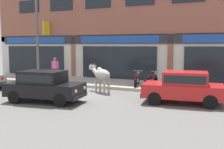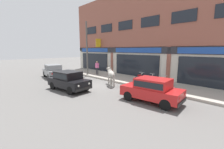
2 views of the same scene
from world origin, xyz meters
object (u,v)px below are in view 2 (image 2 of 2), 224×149
object	(u,v)px
cow	(111,74)
car_0	(53,70)
pedestrian	(97,66)
motorcycle_1	(147,80)
motorcycle_0	(139,78)
motorcycle_2	(160,82)
utility_pole	(87,49)
car_1	(152,89)
car_2	(69,80)

from	to	relation	value
cow	car_0	xyz separation A→B (m)	(-7.29, -2.06, -0.19)
cow	pedestrian	bearing A→B (deg)	155.33
motorcycle_1	pedestrian	world-z (taller)	pedestrian
motorcycle_0	pedestrian	world-z (taller)	pedestrian
motorcycle_2	utility_pole	xyz separation A→B (m)	(-8.96, -0.83, 2.68)
car_1	pedestrian	world-z (taller)	pedestrian
motorcycle_0	utility_pole	size ratio (longest dim) A/B	0.29
motorcycle_2	motorcycle_0	bearing A→B (deg)	-178.32
motorcycle_0	motorcycle_1	world-z (taller)	same
motorcycle_0	pedestrian	size ratio (longest dim) A/B	1.12
car_2	pedestrian	world-z (taller)	pedestrian
utility_pole	motorcycle_0	bearing A→B (deg)	6.32
motorcycle_0	motorcycle_2	bearing A→B (deg)	1.68
cow	pedestrian	distance (m)	5.22
motorcycle_2	car_0	bearing A→B (deg)	-158.31
car_0	car_1	xyz separation A→B (m)	(11.97, 1.01, 0.00)
cow	car_1	bearing A→B (deg)	-12.65
car_0	motorcycle_2	bearing A→B (deg)	21.69
cow	motorcycle_2	world-z (taller)	cow
car_1	motorcycle_2	xyz separation A→B (m)	(-1.28, 3.25, -0.26)
motorcycle_2	motorcycle_1	bearing A→B (deg)	-179.27
car_1	motorcycle_2	distance (m)	3.50
cow	car_2	distance (m)	3.57
motorcycle_1	car_1	bearing A→B (deg)	-53.22
car_2	motorcycle_1	bearing A→B (deg)	57.29
motorcycle_0	utility_pole	bearing A→B (deg)	-173.68
car_0	motorcycle_2	distance (m)	11.51
cow	motorcycle_0	size ratio (longest dim) A/B	1.07
pedestrian	utility_pole	xyz separation A→B (m)	(-0.82, -0.81, 2.08)
car_1	motorcycle_1	world-z (taller)	car_1
car_0	motorcycle_2	world-z (taller)	car_0
car_1	utility_pole	xyz separation A→B (m)	(-10.24, 2.42, 2.42)
car_1	motorcycle_0	world-z (taller)	car_1
cow	car_0	size ratio (longest dim) A/B	0.51
car_0	car_2	xyz separation A→B (m)	(6.01, -1.27, 0.00)
car_0	car_2	bearing A→B (deg)	-11.94
pedestrian	motorcycle_1	bearing A→B (deg)	0.05
car_1	motorcycle_0	size ratio (longest dim) A/B	2.08
utility_pole	car_1	bearing A→B (deg)	-13.29
car_1	cow	bearing A→B (deg)	167.35
cow	motorcycle_1	xyz separation A→B (m)	(2.26, 2.18, -0.45)
car_2	motorcycle_2	size ratio (longest dim) A/B	2.09
car_0	motorcycle_1	xyz separation A→B (m)	(9.55, 4.24, -0.26)
car_2	utility_pole	bearing A→B (deg)	132.35
motorcycle_0	utility_pole	world-z (taller)	utility_pole
motorcycle_2	pedestrian	distance (m)	8.16
car_0	motorcycle_2	xyz separation A→B (m)	(10.69, 4.25, -0.26)
motorcycle_0	motorcycle_1	bearing A→B (deg)	2.92
cow	car_1	xyz separation A→B (m)	(4.67, -1.05, -0.19)
car_2	motorcycle_1	distance (m)	6.55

